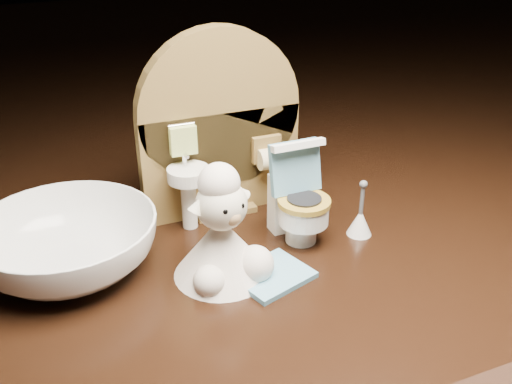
% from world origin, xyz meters
% --- Properties ---
extents(backdrop_panel, '(0.13, 0.05, 0.15)m').
position_xyz_m(backdrop_panel, '(-0.00, 0.06, 0.07)').
color(backdrop_panel, brown).
rests_on(backdrop_panel, ground).
extents(toy_toilet, '(0.04, 0.05, 0.08)m').
position_xyz_m(toy_toilet, '(0.04, 0.00, 0.03)').
color(toy_toilet, white).
rests_on(toy_toilet, ground).
extents(bath_mat, '(0.06, 0.05, 0.00)m').
position_xyz_m(bath_mat, '(-0.00, -0.04, 0.00)').
color(bath_mat, '#619CB8').
rests_on(bath_mat, ground).
extents(toilet_brush, '(0.02, 0.02, 0.05)m').
position_xyz_m(toilet_brush, '(0.08, -0.01, 0.01)').
color(toilet_brush, white).
rests_on(toilet_brush, ground).
extents(plush_lamb, '(0.07, 0.07, 0.09)m').
position_xyz_m(plush_lamb, '(-0.03, -0.02, 0.03)').
color(plush_lamb, silver).
rests_on(plush_lamb, ground).
extents(ceramic_bowl, '(0.16, 0.16, 0.04)m').
position_xyz_m(ceramic_bowl, '(-0.13, 0.02, 0.02)').
color(ceramic_bowl, white).
rests_on(ceramic_bowl, ground).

